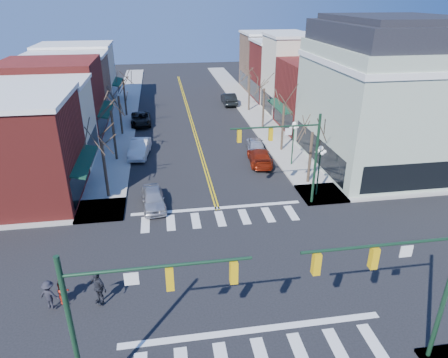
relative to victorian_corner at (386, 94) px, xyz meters
name	(u,v)px	position (x,y,z in m)	size (l,w,h in m)	color
ground	(236,271)	(-16.50, -14.50, -6.66)	(160.00, 160.00, 0.00)	black
sidewalk_left	(114,156)	(-25.25, 5.50, -6.58)	(3.50, 70.00, 0.15)	#9E9B93
sidewalk_right	(282,147)	(-7.75, 5.50, -6.58)	(3.50, 70.00, 0.15)	#9E9B93
bldg_left_brick_a	(7,153)	(-32.00, -2.75, -2.66)	(10.00, 8.50, 8.00)	maroon
bldg_left_stucco_a	(35,126)	(-32.00, 5.00, -2.91)	(10.00, 7.00, 7.50)	beige
bldg_left_brick_b	(53,100)	(-32.00, 13.00, -2.41)	(10.00, 9.00, 8.50)	maroon
bldg_left_tan	(68,88)	(-32.00, 21.25, -2.76)	(10.00, 7.50, 7.80)	#8E684E
bldg_left_stucco_b	(78,75)	(-32.00, 29.00, -2.56)	(10.00, 8.00, 8.20)	beige
bldg_right_brick_a	(325,96)	(-1.00, 11.25, -2.66)	(10.00, 8.50, 8.00)	maroon
bldg_right_stucco	(304,75)	(-1.00, 19.00, -1.66)	(10.00, 7.00, 10.00)	beige
bldg_right_brick_b	(287,71)	(-1.00, 26.50, -2.41)	(10.00, 8.00, 8.50)	maroon
bldg_right_tan	(273,62)	(-1.00, 34.50, -2.16)	(10.00, 8.00, 9.00)	#8E684E
victorian_corner	(386,94)	(0.00, 0.00, 0.00)	(12.25, 14.25, 13.30)	#A6B69E
traffic_mast_near_left	(123,309)	(-22.05, -21.90, -1.95)	(6.60, 0.28, 7.20)	#14331E
traffic_mast_near_right	(410,278)	(-10.95, -21.90, -1.95)	(6.60, 0.28, 7.20)	#14331E
traffic_mast_far_right	(293,148)	(-10.95, -7.10, -1.95)	(6.60, 0.28, 7.20)	#14331E
lamppost_corner	(320,163)	(-8.30, -6.00, -3.70)	(0.36, 0.36, 4.33)	#14331E
lamppost_midblock	(293,136)	(-8.30, 0.50, -3.70)	(0.36, 0.36, 4.33)	#14331E
tree_left_a	(105,170)	(-24.90, -3.50, -4.28)	(0.24, 0.24, 4.76)	#382B21
tree_left_b	(114,136)	(-24.90, 4.50, -4.14)	(0.24, 0.24, 5.04)	#382B21
tree_left_c	(121,116)	(-24.90, 12.50, -4.38)	(0.24, 0.24, 4.55)	#382B21
tree_left_d	(125,98)	(-24.90, 20.50, -4.21)	(0.24, 0.24, 4.90)	#382B21
tree_right_a	(310,158)	(-8.10, -3.50, -4.35)	(0.24, 0.24, 4.62)	#382B21
tree_right_b	(283,127)	(-8.10, 4.50, -4.07)	(0.24, 0.24, 5.18)	#382B21
tree_right_c	(263,109)	(-8.10, 12.50, -4.24)	(0.24, 0.24, 4.83)	#382B21
tree_right_d	(249,93)	(-8.10, 20.50, -4.17)	(0.24, 0.24, 4.97)	#382B21
car_left_near	(153,199)	(-21.30, -5.74, -5.93)	(1.71, 4.25, 1.45)	#B2B2B7
car_left_mid	(140,148)	(-22.66, 5.38, -5.84)	(1.72, 4.94, 1.63)	silver
car_left_far	(141,119)	(-22.86, 16.25, -5.94)	(2.39, 5.19, 1.44)	black
car_right_near	(260,157)	(-11.18, 1.44, -5.93)	(2.04, 5.01, 1.45)	maroon
car_right_mid	(255,144)	(-10.83, 4.86, -5.91)	(1.77, 4.39, 1.49)	silver
car_right_far	(229,99)	(-10.24, 24.50, -5.81)	(1.80, 5.17, 1.70)	black
pedestrian_red_b	(63,289)	(-25.91, -15.65, -5.73)	(0.76, 0.59, 1.56)	red
pedestrian_dark_a	(98,287)	(-24.08, -16.07, -5.54)	(1.13, 0.47, 1.93)	black
pedestrian_dark_b	(49,295)	(-26.50, -16.08, -5.68)	(1.06, 0.61, 1.65)	black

